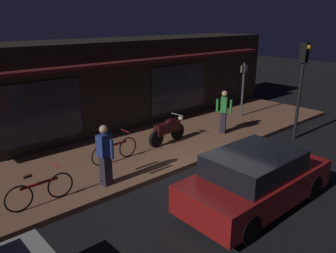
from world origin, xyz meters
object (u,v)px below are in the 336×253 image
Objects in this scene: motorcycle at (168,130)px; bicycle_extra at (115,150)px; person_photographer at (105,154)px; parked_car_far at (255,179)px; person_bystander at (224,111)px; traffic_light_pole at (302,74)px; sign_post at (243,86)px; bicycle_parked at (40,191)px.

motorcycle reaches higher than bicycle_extra.
person_photographer is 0.41× the size of parked_car_far.
traffic_light_pole is at bearing -46.92° from person_bystander.
parked_car_far is (-3.38, -3.79, -0.32)m from person_bystander.
parked_car_far is at bearing -140.86° from sign_post.
bicycle_parked is (-5.05, -1.14, -0.14)m from motorcycle.
bicycle_extra is at bearing -175.55° from sign_post.
person_photographer is at bearing -168.14° from sign_post.
sign_post is 3.23m from traffic_light_pole.
parked_car_far reaches higher than bicycle_extra.
traffic_light_pole is (6.52, -2.45, 1.97)m from bicycle_extra.
parked_car_far is at bearing -161.06° from traffic_light_pole.
traffic_light_pole is (1.86, -1.99, 1.45)m from person_bystander.
person_photographer is 3.86m from parked_car_far.
person_bystander reaches higher than bicycle_extra.
sign_post is at bearing 21.89° from person_bystander.
bicycle_extra is at bearing -176.67° from motorcycle.
person_bystander is 0.41× the size of parked_car_far.
person_photographer and person_bystander have the same top height.
person_bystander reaches higher than motorcycle.
traffic_light_pole is 5.83m from parked_car_far.
sign_post reaches higher than bicycle_parked.
motorcycle is at bearing 12.71° from bicycle_parked.
sign_post reaches higher than person_bystander.
person_bystander is (5.67, 0.71, 0.00)m from person_photographer.
person_photographer is at bearing -158.76° from motorcycle.
person_bystander reaches higher than bicycle_parked.
sign_post is 7.66m from parked_car_far.
motorcycle is 0.71× the size of sign_post.
motorcycle is 5.26m from traffic_light_pole.
sign_post is at bearing 39.14° from parked_car_far.
bicycle_parked is 10.08m from sign_post.
sign_post is 0.67× the size of traffic_light_pole.
traffic_light_pole is at bearing -31.62° from motorcycle.
person_photographer is 0.70× the size of sign_post.
sign_post is at bearing 11.86° from person_photographer.
sign_post is at bearing 4.98° from motorcycle.
person_bystander is (2.33, -0.59, 0.38)m from motorcycle.
person_photographer reaches higher than parked_car_far.
traffic_light_pole reaches higher than sign_post.
motorcycle is at bearing 76.52° from parked_car_far.
motorcycle is 4.95m from sign_post.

